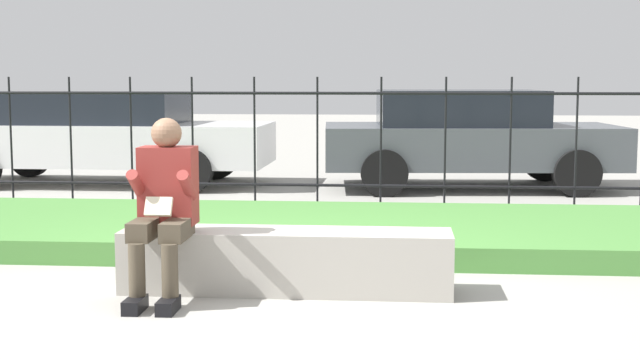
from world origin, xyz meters
TOP-DOWN VIEW (x-y plane):
  - ground_plane at (0.00, 0.00)m, footprint 60.00×60.00m
  - stone_bench at (0.11, 0.00)m, footprint 2.34×0.47m
  - person_seated_reader at (-0.69, -0.27)m, footprint 0.42×0.73m
  - grass_berm at (0.00, 1.95)m, footprint 9.83×2.51m
  - iron_fence at (-0.00, 3.77)m, footprint 7.83×0.03m
  - car_parked_center at (1.85, 6.10)m, footprint 4.07×2.16m
  - car_parked_left at (-3.31, 6.13)m, footprint 4.72×1.90m

SIDE VIEW (x-z plane):
  - ground_plane at x=0.00m, z-range 0.00..0.00m
  - grass_berm at x=0.00m, z-range 0.00..0.20m
  - stone_bench at x=0.11m, z-range -0.02..0.42m
  - person_seated_reader at x=-0.69m, z-range 0.05..1.29m
  - car_parked_left at x=-3.31m, z-range 0.05..1.34m
  - car_parked_center at x=1.85m, z-range 0.04..1.38m
  - iron_fence at x=0.00m, z-range 0.04..1.56m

